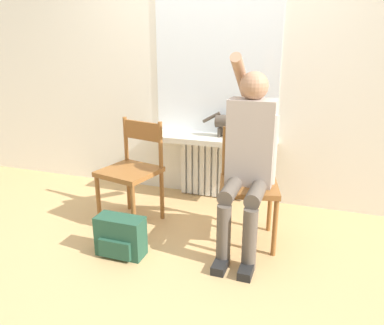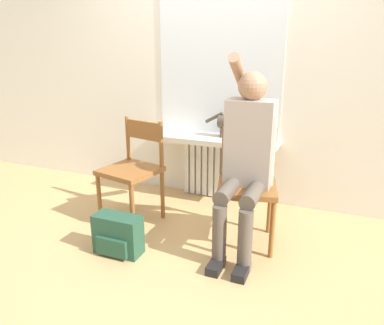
{
  "view_description": "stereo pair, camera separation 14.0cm",
  "coord_description": "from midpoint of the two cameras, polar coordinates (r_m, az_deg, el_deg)",
  "views": [
    {
      "loc": [
        0.95,
        -2.23,
        1.5
      ],
      "look_at": [
        0.0,
        0.53,
        0.55
      ],
      "focal_mm": 35.0,
      "sensor_mm": 36.0,
      "label": 1
    },
    {
      "loc": [
        1.09,
        -2.18,
        1.5
      ],
      "look_at": [
        0.0,
        0.53,
        0.55
      ],
      "focal_mm": 35.0,
      "sensor_mm": 36.0,
      "label": 2
    }
  ],
  "objects": [
    {
      "name": "chair_left",
      "position": [
        3.2,
        -7.73,
        -0.9
      ],
      "size": [
        0.51,
        0.51,
        0.87
      ],
      "rotation": [
        0.0,
        0.0,
        -0.22
      ],
      "color": "brown",
      "rests_on": "ground_plane"
    },
    {
      "name": "person",
      "position": [
        2.69,
        9.84,
        1.28
      ],
      "size": [
        0.36,
        0.95,
        1.43
      ],
      "color": "brown",
      "rests_on": "ground_plane"
    },
    {
      "name": "window_glass",
      "position": [
        3.56,
        5.32,
        15.21
      ],
      "size": [
        1.18,
        0.01,
        1.37
      ],
      "color": "white",
      "rests_on": "windowsill"
    },
    {
      "name": "windowsill",
      "position": [
        3.51,
        4.24,
        3.49
      ],
      "size": [
        1.23,
        0.33,
        0.05
      ],
      "color": "beige",
      "rests_on": "radiator"
    },
    {
      "name": "wall_with_window",
      "position": [
        3.59,
        5.5,
        15.59
      ],
      "size": [
        7.0,
        0.06,
        2.7
      ],
      "color": "white",
      "rests_on": "ground_plane"
    },
    {
      "name": "radiator",
      "position": [
        3.71,
        4.68,
        -0.92
      ],
      "size": [
        0.65,
        0.08,
        0.59
      ],
      "color": "silver",
      "rests_on": "ground_plane"
    },
    {
      "name": "chair_right",
      "position": [
        2.86,
        9.78,
        -3.27
      ],
      "size": [
        0.52,
        0.52,
        0.87
      ],
      "rotation": [
        0.0,
        0.0,
        0.23
      ],
      "color": "brown",
      "rests_on": "ground_plane"
    },
    {
      "name": "backpack",
      "position": [
        2.83,
        -9.85,
        -10.84
      ],
      "size": [
        0.35,
        0.19,
        0.3
      ],
      "color": "#234C38",
      "rests_on": "ground_plane"
    },
    {
      "name": "ground_plane",
      "position": [
        2.86,
        -2.6,
        -13.62
      ],
      "size": [
        12.0,
        12.0,
        0.0
      ],
      "primitive_type": "plane",
      "color": "tan"
    },
    {
      "name": "cat",
      "position": [
        3.46,
        7.81,
        6.05
      ],
      "size": [
        0.48,
        0.12,
        0.24
      ],
      "color": "#4C4238",
      "rests_on": "windowsill"
    }
  ]
}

